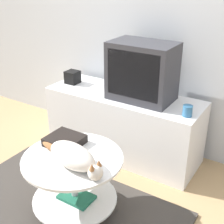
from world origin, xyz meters
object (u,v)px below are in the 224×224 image
(dvd_box, at_px, (65,140))
(speaker, at_px, (73,77))
(cat, at_px, (73,156))
(tv, at_px, (142,71))

(dvd_box, bearing_deg, speaker, 125.18)
(cat, bearing_deg, tv, 103.33)
(tv, distance_m, cat, 0.98)
(tv, distance_m, speaker, 0.75)
(dvd_box, bearing_deg, tv, 76.32)
(speaker, xyz_separation_m, dvd_box, (0.54, -0.76, -0.14))
(tv, distance_m, dvd_box, 0.85)
(speaker, height_order, dvd_box, speaker)
(speaker, bearing_deg, tv, 0.65)
(dvd_box, distance_m, cat, 0.27)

